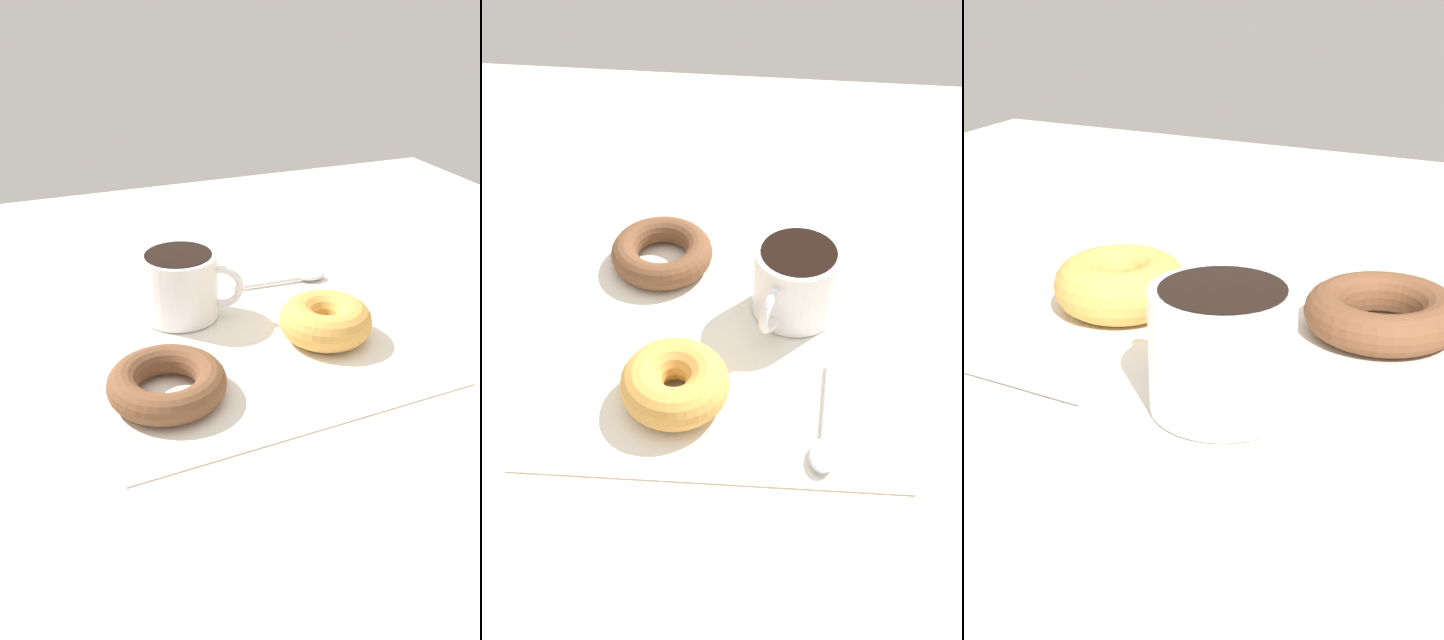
{
  "view_description": "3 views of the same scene",
  "coord_description": "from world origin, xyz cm",
  "views": [
    {
      "loc": [
        -24.43,
        -52.12,
        35.25
      ],
      "look_at": [
        -2.92,
        2.6,
        2.3
      ],
      "focal_mm": 35.0,
      "sensor_mm": 36.0,
      "label": 1
    },
    {
      "loc": [
        46.8,
        7.92,
        52.12
      ],
      "look_at": [
        -2.92,
        2.6,
        2.3
      ],
      "focal_mm": 40.0,
      "sensor_mm": 36.0,
      "label": 2
    },
    {
      "loc": [
        -27.05,
        52.76,
        26.56
      ],
      "look_at": [
        -2.92,
        2.6,
        2.3
      ],
      "focal_mm": 50.0,
      "sensor_mm": 36.0,
      "label": 3
    }
  ],
  "objects": [
    {
      "name": "coffee_cup",
      "position": [
        -7.36,
        9.61,
        4.26
      ],
      "size": [
        11.21,
        8.74,
        7.63
      ],
      "color": "white",
      "rests_on": "napkin"
    },
    {
      "name": "spoon",
      "position": [
        9.37,
        12.88,
        0.7
      ],
      "size": [
        12.68,
        2.59,
        0.9
      ],
      "color": "silver",
      "rests_on": "napkin"
    },
    {
      "name": "ground_plane",
      "position": [
        0.0,
        0.0,
        -1.0
      ],
      "size": [
        120.0,
        120.0,
        2.0
      ],
      "primitive_type": "cube",
      "color": "beige"
    },
    {
      "name": "napkin",
      "position": [
        -2.92,
        2.6,
        0.15
      ],
      "size": [
        36.02,
        36.02,
        0.3
      ],
      "primitive_type": "cube",
      "rotation": [
        0.0,
        0.0,
        0.04
      ],
      "color": "white",
      "rests_on": "ground_plane"
    },
    {
      "name": "donut_far",
      "position": [
        -13.3,
        -5.21,
        1.79
      ],
      "size": [
        11.27,
        11.27,
        2.99
      ],
      "primitive_type": "torus",
      "color": "brown",
      "rests_on": "napkin"
    },
    {
      "name": "donut_near_cup",
      "position": [
        5.66,
        -0.8,
        2.3
      ],
      "size": [
        10.06,
        10.06,
        4.0
      ],
      "primitive_type": "torus",
      "color": "gold",
      "rests_on": "napkin"
    }
  ]
}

